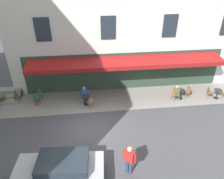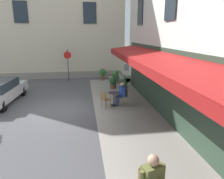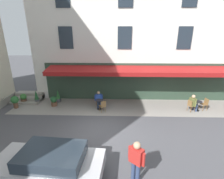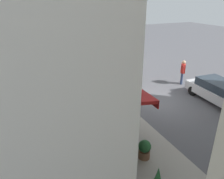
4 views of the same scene
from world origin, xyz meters
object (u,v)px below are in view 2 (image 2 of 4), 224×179
object	(u,v)px
cafe_table_streetside	(114,97)
no_parking_sign	(68,59)
cafe_chair_wicker_under_awning	(105,98)
cafe_chair_wicker_back_row	(125,95)
potted_plant_entrance_left	(117,76)
potted_plant_entrance_right	(103,73)
potted_plant_by_steps	(125,81)
seated_companion_in_blue	(121,93)
potted_plant_under_sign	(115,75)
potted_plant_mid_terrace	(113,83)

from	to	relation	value
cafe_table_streetside	no_parking_sign	size ratio (longest dim) A/B	0.29
cafe_chair_wicker_under_awning	cafe_chair_wicker_back_row	distance (m)	1.24
potted_plant_entrance_left	potted_plant_entrance_right	distance (m)	1.58
cafe_chair_wicker_back_row	potted_plant_by_steps	distance (m)	3.58
cafe_table_streetside	potted_plant_entrance_left	xyz separation A→B (m)	(5.35, -1.05, 0.05)
seated_companion_in_blue	potted_plant_entrance_left	world-z (taller)	seated_companion_in_blue
potted_plant_by_steps	potted_plant_under_sign	xyz separation A→B (m)	(2.85, 0.24, -0.11)
cafe_chair_wicker_under_awning	seated_companion_in_blue	xyz separation A→B (m)	(0.41, -0.95, 0.14)
potted_plant_mid_terrace	potted_plant_entrance_right	xyz separation A→B (m)	(2.85, 0.46, 0.18)
potted_plant_by_steps	potted_plant_entrance_right	size ratio (longest dim) A/B	1.09
seated_companion_in_blue	potted_plant_under_sign	size ratio (longest dim) A/B	1.64
cafe_chair_wicker_back_row	no_parking_sign	xyz separation A→B (m)	(6.53, 3.46, 1.25)
potted_plant_under_sign	cafe_table_streetside	bearing A→B (deg)	170.60
cafe_chair_wicker_back_row	potted_plant_under_sign	xyz separation A→B (m)	(6.36, -0.45, -0.14)
cafe_chair_wicker_under_awning	potted_plant_mid_terrace	distance (m)	4.15
seated_companion_in_blue	potted_plant_entrance_right	bearing A→B (deg)	3.48
cafe_chair_wicker_under_awning	no_parking_sign	distance (m)	7.45
seated_companion_in_blue	potted_plant_entrance_left	size ratio (longest dim) A/B	1.16
no_parking_sign	potted_plant_under_sign	bearing A→B (deg)	-92.48
cafe_chair_wicker_back_row	potted_plant_entrance_left	bearing A→B (deg)	-4.70
cafe_chair_wicker_back_row	seated_companion_in_blue	bearing A→B (deg)	101.15
potted_plant_by_steps	potted_plant_under_sign	size ratio (longest dim) A/B	1.36
cafe_chair_wicker_under_awning	potted_plant_mid_terrace	world-z (taller)	cafe_chair_wicker_under_awning
potted_plant_entrance_right	cafe_chair_wicker_under_awning	bearing A→B (deg)	175.36
cafe_table_streetside	potted_plant_mid_terrace	bearing A→B (deg)	-7.37
potted_plant_by_steps	potted_plant_mid_terrace	size ratio (longest dim) A/B	1.31
cafe_chair_wicker_under_awning	potted_plant_mid_terrace	bearing A→B (deg)	-14.22
potted_plant_mid_terrace	potted_plant_under_sign	xyz separation A→B (m)	(2.79, -0.60, -0.01)
cafe_chair_wicker_under_awning	potted_plant_under_sign	size ratio (longest dim) A/B	1.17
cafe_chair_wicker_back_row	potted_plant_entrance_right	bearing A→B (deg)	5.37
potted_plant_by_steps	potted_plant_entrance_left	size ratio (longest dim) A/B	0.96
seated_companion_in_blue	potted_plant_by_steps	bearing A→B (deg)	-14.29
cafe_chair_wicker_under_awning	potted_plant_under_sign	xyz separation A→B (m)	(6.81, -1.61, -0.14)
potted_plant_mid_terrace	potted_plant_entrance_right	size ratio (longest dim) A/B	0.83
potted_plant_mid_terrace	potted_plant_by_steps	bearing A→B (deg)	-93.90
no_parking_sign	potted_plant_under_sign	xyz separation A→B (m)	(-0.17, -3.91, -1.39)
potted_plant_entrance_left	cafe_chair_wicker_back_row	bearing A→B (deg)	175.30
potted_plant_by_steps	potted_plant_entrance_right	xyz separation A→B (m)	(2.91, 1.30, 0.08)
potted_plant_entrance_left	potted_plant_by_steps	bearing A→B (deg)	-171.27
cafe_chair_wicker_back_row	potted_plant_entrance_right	distance (m)	6.45
cafe_table_streetside	cafe_chair_wicker_under_awning	size ratio (longest dim) A/B	0.82
potted_plant_mid_terrace	seated_companion_in_blue	bearing A→B (deg)	178.94
no_parking_sign	potted_plant_mid_terrace	distance (m)	4.65
cafe_chair_wicker_under_awning	potted_plant_by_steps	size ratio (longest dim) A/B	0.86
potted_plant_under_sign	potted_plant_entrance_right	distance (m)	1.07
seated_companion_in_blue	potted_plant_mid_terrace	size ratio (longest dim) A/B	1.59
cafe_table_streetside	potted_plant_mid_terrace	xyz separation A→B (m)	(3.69, -0.48, -0.08)
cafe_table_streetside	potted_plant_entrance_left	bearing A→B (deg)	-11.10
cafe_table_streetside	seated_companion_in_blue	size ratio (longest dim) A/B	0.59
cafe_chair_wicker_under_awning	potted_plant_entrance_right	distance (m)	6.89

